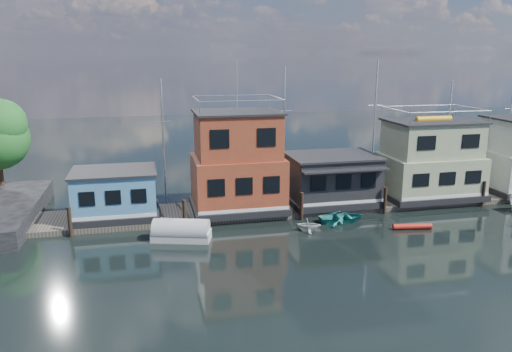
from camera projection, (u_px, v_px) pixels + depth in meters
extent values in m
plane|color=black|center=(408.00, 262.00, 30.93)|extent=(160.00, 160.00, 0.00)
cube|color=#595147|center=(336.00, 204.00, 42.25)|extent=(48.00, 5.00, 0.40)
cube|color=black|center=(117.00, 213.00, 38.33)|extent=(6.40, 4.90, 0.50)
cube|color=#4D89B7|center=(115.00, 191.00, 37.91)|extent=(6.00, 4.50, 3.00)
cube|color=black|center=(114.00, 171.00, 37.53)|extent=(6.30, 4.80, 0.16)
cube|color=black|center=(238.00, 205.00, 40.34)|extent=(7.40, 5.90, 0.50)
cube|color=brown|center=(238.00, 180.00, 39.83)|extent=(7.00, 5.50, 3.74)
cube|color=brown|center=(237.00, 135.00, 38.97)|extent=(6.30, 4.95, 3.46)
cube|color=black|center=(237.00, 112.00, 38.54)|extent=(6.65, 5.23, 0.16)
cylinder|color=silver|center=(237.00, 85.00, 38.05)|extent=(0.08, 0.08, 4.00)
cube|color=black|center=(331.00, 199.00, 42.04)|extent=(7.40, 5.40, 0.50)
cube|color=black|center=(332.00, 177.00, 41.57)|extent=(7.00, 5.00, 3.40)
cube|color=black|center=(333.00, 156.00, 41.15)|extent=(7.30, 5.30, 0.16)
cube|color=black|center=(346.00, 170.00, 38.63)|extent=(7.00, 1.20, 0.12)
cube|color=black|center=(427.00, 193.00, 43.95)|extent=(8.40, 5.90, 0.50)
cube|color=#98A87E|center=(429.00, 173.00, 43.51)|extent=(8.00, 5.50, 3.12)
cube|color=#98A87E|center=(432.00, 139.00, 42.80)|extent=(7.20, 4.95, 2.88)
cube|color=black|center=(433.00, 121.00, 42.43)|extent=(7.60, 5.23, 0.16)
cylinder|color=gold|center=(434.00, 119.00, 42.39)|extent=(3.20, 0.56, 0.56)
cylinder|color=#2D2116|center=(70.00, 222.00, 34.93)|extent=(0.28, 0.28, 2.20)
cylinder|color=#2D2116|center=(185.00, 214.00, 36.63)|extent=(0.28, 0.28, 2.20)
cylinder|color=#2D2116|center=(302.00, 206.00, 38.54)|extent=(0.28, 0.28, 2.20)
cylinder|color=#2D2116|center=(385.00, 201.00, 40.02)|extent=(0.28, 0.28, 2.20)
cylinder|color=#2D2116|center=(483.00, 194.00, 41.93)|extent=(0.28, 0.28, 2.20)
cylinder|color=silver|center=(163.00, 139.00, 43.76)|extent=(0.16, 0.16, 10.50)
cylinder|color=silver|center=(163.00, 122.00, 43.39)|extent=(1.40, 0.06, 0.06)
cylinder|color=silver|center=(284.00, 130.00, 45.98)|extent=(0.16, 0.16, 11.50)
cylinder|color=silver|center=(284.00, 111.00, 45.56)|extent=(1.40, 0.06, 0.06)
cylinder|color=silver|center=(374.00, 124.00, 47.82)|extent=(0.16, 0.16, 12.00)
cylinder|color=silver|center=(375.00, 105.00, 47.39)|extent=(1.40, 0.06, 0.06)
cylinder|color=silver|center=(448.00, 132.00, 49.76)|extent=(0.16, 0.16, 10.00)
cylinder|color=silver|center=(449.00, 117.00, 49.40)|extent=(1.40, 0.06, 0.06)
cylinder|color=silver|center=(509.00, 125.00, 51.12)|extent=(0.16, 0.16, 11.00)
cylinder|color=silver|center=(511.00, 108.00, 50.73)|extent=(1.40, 0.06, 0.06)
cylinder|color=#382619|center=(2.00, 184.00, 43.59)|extent=(0.44, 0.44, 2.97)
cylinder|color=red|center=(412.00, 226.00, 36.67)|extent=(2.92, 0.85, 0.42)
imported|color=teal|center=(342.00, 217.00, 38.24)|extent=(3.58, 2.58, 0.74)
imported|color=silver|center=(308.00, 224.00, 36.28)|extent=(2.22, 2.06, 0.97)
cube|color=silver|center=(181.00, 236.00, 34.49)|extent=(4.29, 2.59, 0.67)
cylinder|color=#B3B3B8|center=(181.00, 230.00, 34.40)|extent=(4.13, 2.63, 1.63)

